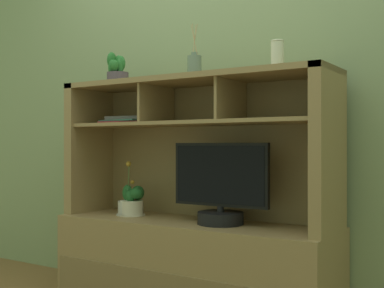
% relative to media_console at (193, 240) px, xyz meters
% --- Properties ---
extents(back_wall, '(6.00, 0.02, 2.80)m').
position_rel_media_console_xyz_m(back_wall, '(0.00, 0.27, 1.01)').
color(back_wall, gray).
rests_on(back_wall, ground).
extents(media_console, '(1.58, 0.52, 1.28)m').
position_rel_media_console_xyz_m(media_console, '(0.00, 0.00, 0.00)').
color(media_console, '#987A4D').
rests_on(media_console, ground).
extents(tv_monitor, '(0.55, 0.24, 0.42)m').
position_rel_media_console_xyz_m(tv_monitor, '(0.19, -0.03, 0.28)').
color(tv_monitor, black).
rests_on(tv_monitor, media_console).
extents(potted_orchid, '(0.14, 0.14, 0.32)m').
position_rel_media_console_xyz_m(potted_orchid, '(-0.43, -0.03, 0.16)').
color(potted_orchid, beige).
rests_on(potted_orchid, media_console).
extents(potted_fern, '(0.16, 0.16, 0.18)m').
position_rel_media_console_xyz_m(potted_fern, '(-0.41, -0.02, 0.19)').
color(potted_fern, beige).
rests_on(potted_fern, media_console).
extents(magazine_stack_left, '(0.31, 0.27, 0.04)m').
position_rel_media_console_xyz_m(magazine_stack_left, '(-0.47, 0.03, 0.67)').
color(magazine_stack_left, '#A62737').
rests_on(magazine_stack_left, media_console).
extents(diffuser_bottle, '(0.08, 0.08, 0.30)m').
position_rel_media_console_xyz_m(diffuser_bottle, '(0.00, 0.02, 0.96)').
color(diffuser_bottle, slate).
rests_on(diffuser_bottle, media_console).
extents(potted_succulent, '(0.15, 0.15, 0.19)m').
position_rel_media_console_xyz_m(potted_succulent, '(-0.52, -0.03, 0.97)').
color(potted_succulent, '#4E424E').
rests_on(potted_succulent, media_console).
extents(ceramic_vase, '(0.07, 0.07, 0.14)m').
position_rel_media_console_xyz_m(ceramic_vase, '(0.51, -0.03, 0.96)').
color(ceramic_vase, silver).
rests_on(ceramic_vase, media_console).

